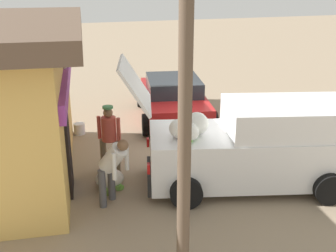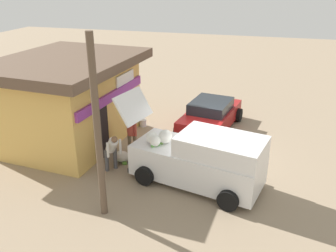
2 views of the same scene
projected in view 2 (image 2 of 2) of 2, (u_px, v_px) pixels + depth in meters
The scene contains 9 objects.
ground_plane at pixel (204, 150), 14.39m from camera, with size 60.00×60.00×0.00m, color gray.
storefront_bar at pixel (70, 99), 14.51m from camera, with size 6.54×5.37×3.57m.
delivery_van at pixel (201, 159), 11.70m from camera, with size 2.87×5.20×2.84m.
parked_sedan at pixel (210, 115), 16.16m from camera, with size 4.35×2.71×1.34m.
vendor_standing at pixel (132, 132), 13.76m from camera, with size 0.46×0.51×1.65m.
customer_bending at pixel (112, 149), 12.48m from camera, with size 0.67×0.69×1.49m.
unloaded_banana_pile at pixel (122, 157), 13.42m from camera, with size 0.72×0.67×0.42m.
paint_bucket at pixel (143, 123), 16.58m from camera, with size 0.33×0.33×0.33m, color silver.
utility_pole at pixel (98, 132), 9.55m from camera, with size 0.20×0.20×5.33m, color brown.
Camera 2 is at (-12.75, -2.08, 6.57)m, focal length 37.78 mm.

